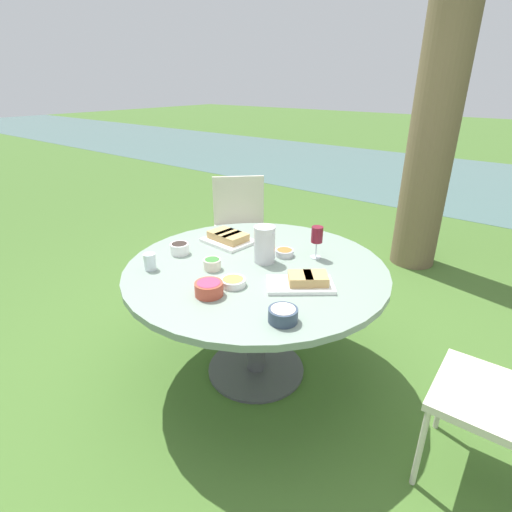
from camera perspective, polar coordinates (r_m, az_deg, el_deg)
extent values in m
plane|color=#446B2B|center=(2.57, 0.00, -15.87)|extent=(40.00, 40.00, 0.00)
cube|color=#4C706B|center=(7.93, 29.02, 9.09)|extent=(40.00, 4.50, 0.01)
cylinder|color=brown|center=(3.90, 26.15, 27.16)|extent=(0.40, 0.40, 4.01)
cylinder|color=#4C4C51|center=(2.56, 0.00, -15.72)|extent=(0.58, 0.58, 0.02)
cylinder|color=#4C4C51|center=(2.36, 0.00, -9.42)|extent=(0.11, 0.11, 0.66)
cylinder|color=gray|center=(2.19, 0.00, -1.85)|extent=(1.43, 1.43, 0.03)
cube|color=beige|center=(1.98, 30.43, -17.03)|extent=(0.43, 0.45, 0.04)
cylinder|color=beige|center=(2.29, 25.18, -17.46)|extent=(0.03, 0.03, 0.43)
cylinder|color=beige|center=(2.00, 22.39, -24.02)|extent=(0.03, 0.03, 0.43)
cube|color=beige|center=(3.39, -2.23, 3.35)|extent=(0.61, 0.61, 0.04)
cube|color=beige|center=(3.50, -2.52, 7.96)|extent=(0.33, 0.33, 0.42)
cylinder|color=beige|center=(3.31, -5.30, -1.72)|extent=(0.03, 0.03, 0.43)
cylinder|color=beige|center=(3.33, 1.42, -1.41)|extent=(0.03, 0.03, 0.43)
cylinder|color=beige|center=(3.64, -5.44, 0.80)|extent=(0.03, 0.03, 0.43)
cylinder|color=beige|center=(3.67, 0.66, 1.06)|extent=(0.03, 0.03, 0.43)
cylinder|color=silver|center=(2.19, 1.18, 1.68)|extent=(0.12, 0.12, 0.21)
cone|color=silver|center=(2.13, 2.32, 3.50)|extent=(0.03, 0.03, 0.02)
cylinder|color=silver|center=(2.31, 8.50, -0.17)|extent=(0.06, 0.06, 0.01)
cylinder|color=silver|center=(2.29, 8.58, 0.93)|extent=(0.01, 0.01, 0.09)
cylinder|color=maroon|center=(2.25, 8.72, 3.05)|extent=(0.07, 0.07, 0.09)
cube|color=white|center=(2.50, -3.99, 2.18)|extent=(0.31, 0.25, 0.02)
cube|color=tan|center=(2.53, -5.03, 3.23)|extent=(0.11, 0.16, 0.04)
cube|color=tan|center=(2.49, -4.01, 2.87)|extent=(0.11, 0.16, 0.04)
cube|color=tan|center=(2.44, -2.96, 2.50)|extent=(0.11, 0.16, 0.04)
cube|color=white|center=(1.98, 6.32, -4.10)|extent=(0.37, 0.35, 0.02)
cube|color=tan|center=(1.97, 8.48, -3.22)|extent=(0.16, 0.16, 0.05)
cube|color=tan|center=(1.96, 6.36, -3.25)|extent=(0.16, 0.16, 0.05)
cylinder|color=white|center=(1.98, -3.28, -3.76)|extent=(0.12, 0.12, 0.04)
cylinder|color=#E0C147|center=(1.97, -3.29, -3.49)|extent=(0.10, 0.10, 0.02)
cylinder|color=beige|center=(2.15, -6.27, -1.18)|extent=(0.09, 0.09, 0.06)
cylinder|color=#387533|center=(2.14, -6.29, -0.77)|extent=(0.08, 0.08, 0.03)
cylinder|color=white|center=(2.36, -10.85, 1.03)|extent=(0.11, 0.11, 0.06)
cylinder|color=#2D231E|center=(2.36, -10.89, 1.45)|extent=(0.09, 0.09, 0.03)
cylinder|color=#B74733|center=(1.90, -6.74, -4.68)|extent=(0.13, 0.13, 0.06)
cylinder|color=#D6385B|center=(1.89, -6.77, -4.16)|extent=(0.11, 0.11, 0.03)
cylinder|color=#334256|center=(1.69, 3.88, -8.41)|extent=(0.13, 0.13, 0.06)
cylinder|color=silver|center=(1.69, 3.89, -7.90)|extent=(0.10, 0.10, 0.03)
cylinder|color=silver|center=(2.31, 4.08, 0.47)|extent=(0.11, 0.11, 0.04)
cylinder|color=#CC662D|center=(2.30, 4.09, 0.72)|extent=(0.09, 0.09, 0.02)
cylinder|color=silver|center=(2.20, -14.92, -0.79)|extent=(0.06, 0.06, 0.09)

